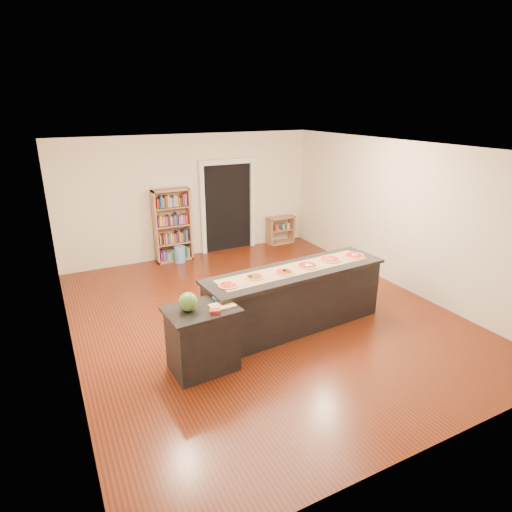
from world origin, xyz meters
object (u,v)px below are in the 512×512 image
waste_bin (180,254)px  watermelon (188,302)px  kitchen_island (295,298)px  low_shelf (280,230)px  side_counter (203,339)px  bookshelf (172,225)px

waste_bin → watermelon: 4.40m
kitchen_island → low_shelf: (2.01, 3.92, -0.15)m
kitchen_island → waste_bin: size_ratio=8.20×
kitchen_island → watermelon: watermelon is taller
kitchen_island → side_counter: bearing=-169.9°
low_shelf → watermelon: bearing=-131.9°
side_counter → kitchen_island: bearing=10.4°
bookshelf → watermelon: size_ratio=6.69×
side_counter → bookshelf: bookshelf is taller
low_shelf → waste_bin: (-2.75, -0.18, -0.17)m
bookshelf → waste_bin: bookshelf is taller
kitchen_island → watermelon: size_ratio=12.20×
bookshelf → watermelon: 4.48m
kitchen_island → low_shelf: 4.40m
bookshelf → low_shelf: size_ratio=2.36×
side_counter → watermelon: size_ratio=3.73×
kitchen_island → low_shelf: size_ratio=4.31×
side_counter → watermelon: 0.60m
low_shelf → watermelon: size_ratio=2.83×
low_shelf → watermelon: 5.88m
watermelon → bookshelf: bearing=76.1°
side_counter → low_shelf: bearing=45.4°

